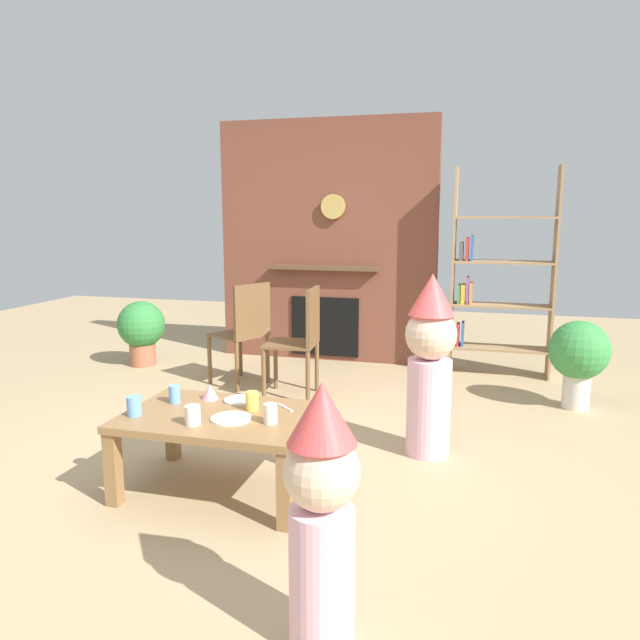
# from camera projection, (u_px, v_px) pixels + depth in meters

# --- Properties ---
(ground_plane) EXTENTS (12.00, 12.00, 0.00)m
(ground_plane) POSITION_uv_depth(u_px,v_px,m) (280.00, 458.00, 3.70)
(ground_plane) COLOR tan
(brick_fireplace_feature) EXTENTS (2.20, 0.28, 2.40)m
(brick_fireplace_feature) POSITION_uv_depth(u_px,v_px,m) (327.00, 243.00, 6.05)
(brick_fireplace_feature) COLOR brown
(brick_fireplace_feature) RESTS_ON ground_plane
(bookshelf) EXTENTS (0.90, 0.28, 1.90)m
(bookshelf) POSITION_uv_depth(u_px,v_px,m) (495.00, 280.00, 5.49)
(bookshelf) COLOR #9E7A51
(bookshelf) RESTS_ON ground_plane
(coffee_table) EXTENTS (1.02, 0.70, 0.43)m
(coffee_table) POSITION_uv_depth(u_px,v_px,m) (221.00, 425.00, 3.22)
(coffee_table) COLOR olive
(coffee_table) RESTS_ON ground_plane
(paper_cup_near_left) EXTENTS (0.07, 0.07, 0.10)m
(paper_cup_near_left) POSITION_uv_depth(u_px,v_px,m) (270.00, 414.00, 3.05)
(paper_cup_near_left) COLOR silver
(paper_cup_near_left) RESTS_ON coffee_table
(paper_cup_near_right) EXTENTS (0.08, 0.08, 0.10)m
(paper_cup_near_right) POSITION_uv_depth(u_px,v_px,m) (193.00, 415.00, 3.03)
(paper_cup_near_right) COLOR silver
(paper_cup_near_right) RESTS_ON coffee_table
(paper_cup_center) EXTENTS (0.06, 0.06, 0.10)m
(paper_cup_center) POSITION_uv_depth(u_px,v_px,m) (174.00, 394.00, 3.38)
(paper_cup_center) COLOR #669EE0
(paper_cup_center) RESTS_ON coffee_table
(paper_cup_far_left) EXTENTS (0.08, 0.08, 0.10)m
(paper_cup_far_left) POSITION_uv_depth(u_px,v_px,m) (134.00, 406.00, 3.17)
(paper_cup_far_left) COLOR #669EE0
(paper_cup_far_left) RESTS_ON coffee_table
(paper_cup_far_right) EXTENTS (0.07, 0.07, 0.10)m
(paper_cup_far_right) POSITION_uv_depth(u_px,v_px,m) (252.00, 401.00, 3.26)
(paper_cup_far_right) COLOR #F2CC4C
(paper_cup_far_right) RESTS_ON coffee_table
(paper_plate_front) EXTENTS (0.19, 0.19, 0.01)m
(paper_plate_front) POSITION_uv_depth(u_px,v_px,m) (241.00, 400.00, 3.42)
(paper_plate_front) COLOR white
(paper_plate_front) RESTS_ON coffee_table
(paper_plate_rear) EXTENTS (0.21, 0.21, 0.01)m
(paper_plate_rear) POSITION_uv_depth(u_px,v_px,m) (231.00, 418.00, 3.12)
(paper_plate_rear) COLOR white
(paper_plate_rear) RESTS_ON coffee_table
(birthday_cake_slice) EXTENTS (0.10, 0.10, 0.09)m
(birthday_cake_slice) POSITION_uv_depth(u_px,v_px,m) (210.00, 392.00, 3.45)
(birthday_cake_slice) COLOR pink
(birthday_cake_slice) RESTS_ON coffee_table
(table_fork) EXTENTS (0.12, 0.11, 0.01)m
(table_fork) POSITION_uv_depth(u_px,v_px,m) (285.00, 407.00, 3.30)
(table_fork) COLOR silver
(table_fork) RESTS_ON coffee_table
(child_with_cone_hat) EXTENTS (0.26, 0.26, 0.95)m
(child_with_cone_hat) POSITION_uv_depth(u_px,v_px,m) (322.00, 510.00, 2.02)
(child_with_cone_hat) COLOR #EAB2C6
(child_with_cone_hat) RESTS_ON ground_plane
(child_in_pink) EXTENTS (0.31, 0.31, 1.13)m
(child_in_pink) POSITION_uv_depth(u_px,v_px,m) (430.00, 361.00, 3.67)
(child_in_pink) COLOR #EAB2C6
(child_in_pink) RESTS_ON ground_plane
(dining_chair_left) EXTENTS (0.53, 0.53, 0.90)m
(dining_chair_left) POSITION_uv_depth(u_px,v_px,m) (245.00, 328.00, 5.17)
(dining_chair_left) COLOR brown
(dining_chair_left) RESTS_ON ground_plane
(dining_chair_middle) EXTENTS (0.43, 0.43, 0.90)m
(dining_chair_middle) POSITION_uv_depth(u_px,v_px,m) (302.00, 336.00, 4.85)
(dining_chair_middle) COLOR brown
(dining_chair_middle) RESTS_ON ground_plane
(potted_plant_tall) EXTENTS (0.45, 0.45, 0.69)m
(potted_plant_tall) POSITION_uv_depth(u_px,v_px,m) (579.00, 354.00, 4.57)
(potted_plant_tall) COLOR beige
(potted_plant_tall) RESTS_ON ground_plane
(potted_plant_short) EXTENTS (0.46, 0.46, 0.64)m
(potted_plant_short) POSITION_uv_depth(u_px,v_px,m) (141.00, 328.00, 5.90)
(potted_plant_short) COLOR #9E5B42
(potted_plant_short) RESTS_ON ground_plane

